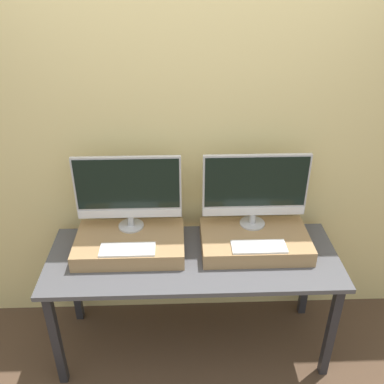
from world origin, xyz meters
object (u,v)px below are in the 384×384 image
(keyboard_right, at_px, (259,247))
(monitor_left, at_px, (128,190))
(monitor_right, at_px, (255,188))
(keyboard_left, at_px, (127,249))

(keyboard_right, bearing_deg, monitor_left, 162.30)
(monitor_right, bearing_deg, keyboard_right, -90.00)
(keyboard_left, bearing_deg, monitor_left, 90.00)
(monitor_left, xyz_separation_m, monitor_right, (0.78, 0.00, 0.00))
(monitor_left, height_order, monitor_right, same)
(monitor_left, bearing_deg, monitor_right, 0.00)
(keyboard_left, xyz_separation_m, keyboard_right, (0.78, 0.00, 0.00))
(monitor_left, height_order, keyboard_left, monitor_left)
(monitor_left, relative_size, monitor_right, 1.00)
(monitor_left, relative_size, keyboard_right, 1.99)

